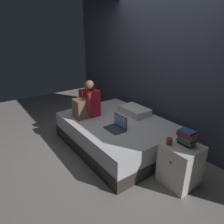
{
  "coord_description": "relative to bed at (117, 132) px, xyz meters",
  "views": [
    {
      "loc": [
        2.35,
        -1.66,
        1.95
      ],
      "look_at": [
        -0.07,
        0.1,
        0.73
      ],
      "focal_mm": 32.21,
      "sensor_mm": 36.0,
      "label": 1
    }
  ],
  "objects": [
    {
      "name": "ground_plane",
      "position": [
        0.2,
        -0.3,
        -0.24
      ],
      "size": [
        8.0,
        8.0,
        0.0
      ],
      "primitive_type": "plane",
      "color": "gray"
    },
    {
      "name": "wall_back",
      "position": [
        0.2,
        0.9,
        1.11
      ],
      "size": [
        5.6,
        0.1,
        2.7
      ],
      "primitive_type": "cube",
      "color": "#383D4C",
      "rests_on": "ground_plane"
    },
    {
      "name": "bed",
      "position": [
        0.0,
        0.0,
        0.0
      ],
      "size": [
        2.0,
        1.5,
        0.48
      ],
      "color": "#332D2B",
      "rests_on": "ground_plane"
    },
    {
      "name": "nightstand",
      "position": [
        1.3,
        0.08,
        0.06
      ],
      "size": [
        0.44,
        0.46,
        0.59
      ],
      "color": "beige",
      "rests_on": "ground_plane"
    },
    {
      "name": "person_sitting",
      "position": [
        -0.48,
        -0.3,
        0.49
      ],
      "size": [
        0.39,
        0.44,
        0.66
      ],
      "color": "#B21E28",
      "rests_on": "bed"
    },
    {
      "name": "laptop",
      "position": [
        0.27,
        -0.2,
        0.3
      ],
      "size": [
        0.32,
        0.23,
        0.22
      ],
      "color": "#333842",
      "rests_on": "bed"
    },
    {
      "name": "pillow",
      "position": [
        -0.04,
        0.45,
        0.31
      ],
      "size": [
        0.56,
        0.36,
        0.13
      ],
      "primitive_type": "cube",
      "color": "silver",
      "rests_on": "bed"
    },
    {
      "name": "book_stack",
      "position": [
        1.3,
        0.13,
        0.45
      ],
      "size": [
        0.23,
        0.16,
        0.2
      ],
      "color": "black",
      "rests_on": "nightstand"
    },
    {
      "name": "mug",
      "position": [
        1.17,
        -0.04,
        0.39
      ],
      "size": [
        0.08,
        0.08,
        0.09
      ],
      "primitive_type": "cylinder",
      "color": "#933833",
      "rests_on": "nightstand"
    }
  ]
}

